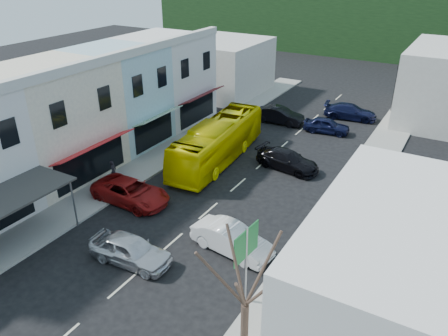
# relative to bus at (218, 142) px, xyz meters

# --- Properties ---
(ground) EXTENTS (120.00, 120.00, 0.00)m
(ground) POSITION_rel_bus_xyz_m (3.33, -10.80, -1.55)
(ground) COLOR black
(ground) RESTS_ON ground
(sidewalk_left) EXTENTS (3.00, 52.00, 0.15)m
(sidewalk_left) POSITION_rel_bus_xyz_m (-4.17, -0.80, -1.48)
(sidewalk_left) COLOR gray
(sidewalk_left) RESTS_ON ground
(sidewalk_right) EXTENTS (3.00, 52.00, 0.15)m
(sidewalk_right) POSITION_rel_bus_xyz_m (10.83, -0.80, -1.48)
(sidewalk_right) COLOR gray
(sidewalk_right) RESTS_ON ground
(shopfront_row) EXTENTS (8.25, 30.00, 8.00)m
(shopfront_row) POSITION_rel_bus_xyz_m (-9.16, -5.80, 2.45)
(shopfront_row) COLOR silver
(shopfront_row) RESTS_ON ground
(right_building) EXTENTS (8.00, 9.00, 8.00)m
(right_building) POSITION_rel_bus_xyz_m (16.83, -14.80, 2.45)
(right_building) COLOR silver
(right_building) RESTS_ON ground
(distant_block_left) EXTENTS (8.00, 10.00, 6.00)m
(distant_block_left) POSITION_rel_bus_xyz_m (-8.67, 16.20, 1.45)
(distant_block_left) COLOR #B7B2A8
(distant_block_left) RESTS_ON ground
(hillside) EXTENTS (80.00, 26.00, 14.00)m
(hillside) POSITION_rel_bus_xyz_m (1.88, 54.29, 5.18)
(hillside) COLOR black
(hillside) RESTS_ON ground
(bus) EXTENTS (3.49, 11.77, 3.10)m
(bus) POSITION_rel_bus_xyz_m (0.00, 0.00, 0.00)
(bus) COLOR #E5D403
(bus) RESTS_ON ground
(car_silver) EXTENTS (4.51, 2.08, 1.40)m
(car_silver) POSITION_rel_bus_xyz_m (2.47, -13.20, -0.85)
(car_silver) COLOR silver
(car_silver) RESTS_ON ground
(car_white) EXTENTS (4.60, 2.35, 1.40)m
(car_white) POSITION_rel_bus_xyz_m (6.65, -9.69, -0.85)
(car_white) COLOR silver
(car_white) RESTS_ON ground
(car_red) EXTENTS (4.64, 1.99, 1.40)m
(car_red) POSITION_rel_bus_xyz_m (-1.67, -8.40, -0.85)
(car_red) COLOR maroon
(car_red) RESTS_ON ground
(car_black_near) EXTENTS (4.71, 2.44, 1.40)m
(car_black_near) POSITION_rel_bus_xyz_m (5.33, 1.33, -0.85)
(car_black_near) COLOR black
(car_black_near) RESTS_ON ground
(car_navy_mid) EXTENTS (4.59, 2.32, 1.40)m
(car_navy_mid) POSITION_rel_bus_xyz_m (5.54, 10.01, -0.85)
(car_navy_mid) COLOR black
(car_navy_mid) RESTS_ON ground
(car_black_far) EXTENTS (4.44, 1.90, 1.40)m
(car_black_far) POSITION_rel_bus_xyz_m (0.80, 10.15, -0.85)
(car_black_far) COLOR black
(car_black_far) RESTS_ON ground
(car_navy_far) EXTENTS (4.70, 2.41, 1.40)m
(car_navy_far) POSITION_rel_bus_xyz_m (6.38, 14.76, -0.85)
(car_navy_far) COLOR black
(car_navy_far) RESTS_ON ground
(pedestrian_left) EXTENTS (0.56, 0.69, 1.70)m
(pedestrian_left) POSITION_rel_bus_xyz_m (-4.55, -6.90, -0.55)
(pedestrian_left) COLOR black
(pedestrian_left) RESTS_ON sidewalk_left
(direction_sign) EXTENTS (0.54, 1.95, 4.26)m
(direction_sign) POSITION_rel_bus_xyz_m (9.13, -12.85, 0.58)
(direction_sign) COLOR #135F28
(direction_sign) RESTS_ON ground
(street_tree) EXTENTS (3.76, 3.76, 7.77)m
(street_tree) POSITION_rel_bus_xyz_m (11.02, -16.60, 2.33)
(street_tree) COLOR #32251E
(street_tree) RESTS_ON ground
(traffic_signal) EXTENTS (1.22, 1.37, 5.05)m
(traffic_signal) POSITION_rel_bus_xyz_m (9.51, 18.86, 0.98)
(traffic_signal) COLOR black
(traffic_signal) RESTS_ON ground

